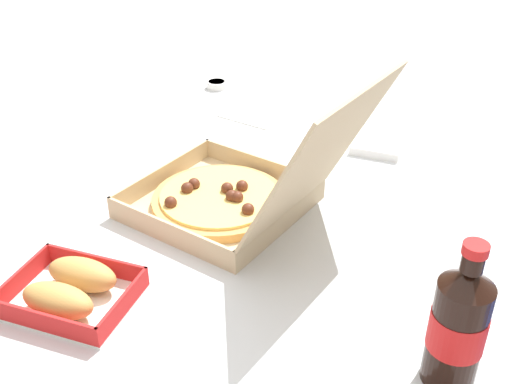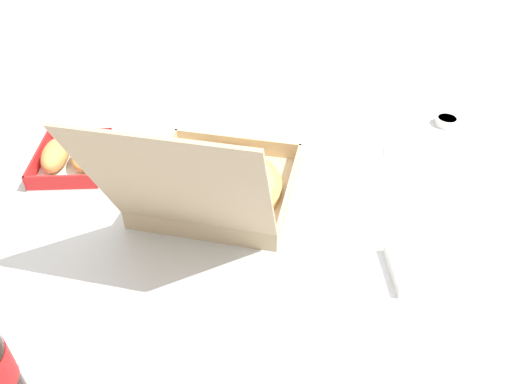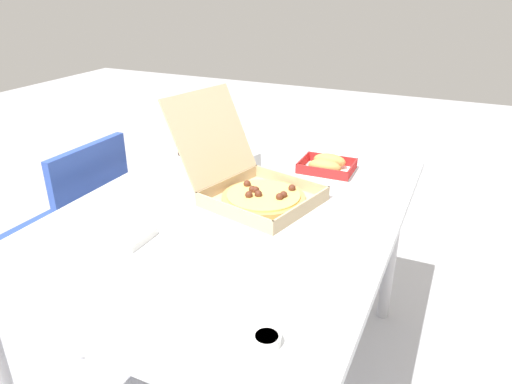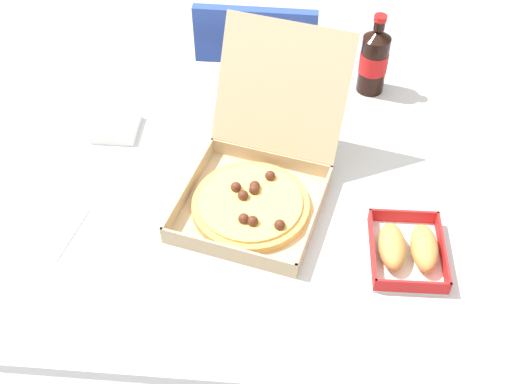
{
  "view_description": "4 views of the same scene",
  "coord_description": "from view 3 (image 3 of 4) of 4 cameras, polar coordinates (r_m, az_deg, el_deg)",
  "views": [
    {
      "loc": [
        0.98,
        0.36,
        1.38
      ],
      "look_at": [
        0.04,
        0.0,
        0.77
      ],
      "focal_mm": 43.37,
      "sensor_mm": 36.0,
      "label": 1
    },
    {
      "loc": [
        -0.0,
        0.75,
        1.37
      ],
      "look_at": [
        -0.02,
        -0.01,
        0.77
      ],
      "focal_mm": 34.5,
      "sensor_mm": 36.0,
      "label": 2
    },
    {
      "loc": [
        -1.16,
        -0.6,
        1.37
      ],
      "look_at": [
        -0.0,
        -0.07,
        0.79
      ],
      "focal_mm": 32.9,
      "sensor_mm": 36.0,
      "label": 3
    },
    {
      "loc": [
        0.14,
        -1.01,
        1.79
      ],
      "look_at": [
        0.06,
        -0.03,
        0.75
      ],
      "focal_mm": 44.89,
      "sensor_mm": 36.0,
      "label": 4
    }
  ],
  "objects": [
    {
      "name": "chair",
      "position": [
        1.98,
        -21.05,
        -3.96
      ],
      "size": [
        0.41,
        0.41,
        0.83
      ],
      "color": "#2D4CAD",
      "rests_on": "ground_plane"
    },
    {
      "name": "cola_bottle",
      "position": [
        1.88,
        -8.58,
        7.32
      ],
      "size": [
        0.07,
        0.07,
        0.22
      ],
      "color": "black",
      "rests_on": "dining_table"
    },
    {
      "name": "dipping_sauce_cup",
      "position": [
        0.94,
        1.31,
        -17.46
      ],
      "size": [
        0.06,
        0.06,
        0.02
      ],
      "color": "white",
      "rests_on": "dining_table"
    },
    {
      "name": "bread_side_box",
      "position": [
        1.72,
        8.62,
        3.27
      ],
      "size": [
        0.15,
        0.19,
        0.06
      ],
      "color": "white",
      "rests_on": "dining_table"
    },
    {
      "name": "napkin_pile",
      "position": [
        1.31,
        -15.25,
        -5.2
      ],
      "size": [
        0.11,
        0.11,
        0.02
      ],
      "primitive_type": "cube",
      "rotation": [
        0.0,
        0.0,
        -0.0
      ],
      "color": "white",
      "rests_on": "dining_table"
    },
    {
      "name": "pizza_box_open",
      "position": [
        1.48,
        -0.27,
        0.67
      ],
      "size": [
        0.39,
        0.5,
        0.31
      ],
      "color": "tan",
      "rests_on": "dining_table"
    },
    {
      "name": "ground_plane",
      "position": [
        1.89,
        -2.0,
        -21.79
      ],
      "size": [
        10.0,
        10.0,
        0.0
      ],
      "primitive_type": "plane",
      "color": "#B2B2B7"
    },
    {
      "name": "dining_table",
      "position": [
        1.49,
        -2.37,
        -4.13
      ],
      "size": [
        1.33,
        0.96,
        0.72
      ],
      "color": "silver",
      "rests_on": "ground_plane"
    },
    {
      "name": "paper_menu",
      "position": [
        1.08,
        -5.53,
        -12.19
      ],
      "size": [
        0.24,
        0.19,
        0.0
      ],
      "primitive_type": "cube",
      "rotation": [
        0.0,
        0.0,
        -0.21
      ],
      "color": "white",
      "rests_on": "dining_table"
    }
  ]
}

